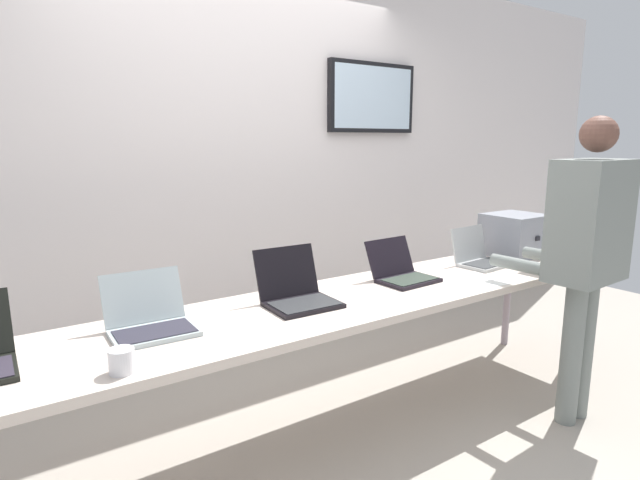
{
  "coord_description": "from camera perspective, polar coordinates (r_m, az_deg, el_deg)",
  "views": [
    {
      "loc": [
        -1.51,
        -2.02,
        1.53
      ],
      "look_at": [
        -0.05,
        0.09,
        1.03
      ],
      "focal_mm": 29.04,
      "sensor_mm": 36.0,
      "label": 1
    }
  ],
  "objects": [
    {
      "name": "back_wall",
      "position": [
        3.5,
        -8.75,
        8.5
      ],
      "size": [
        8.0,
        0.11,
        2.75
      ],
      "color": "silver",
      "rests_on": "ground"
    },
    {
      "name": "person",
      "position": [
        3.05,
        27.28,
        -0.29
      ],
      "size": [
        0.45,
        0.6,
        1.65
      ],
      "color": "gray",
      "rests_on": "ground"
    },
    {
      "name": "laptop_station_4",
      "position": [
        3.49,
        17.15,
        -1.72
      ],
      "size": [
        0.35,
        0.3,
        0.24
      ],
      "color": "#B1B4B4",
      "rests_on": "workbench"
    },
    {
      "name": "coffee_mug",
      "position": [
        1.96,
        -21.02,
        -12.32
      ],
      "size": [
        0.09,
        0.09,
        0.09
      ],
      "color": "white",
      "rests_on": "workbench"
    },
    {
      "name": "laptop_station_3",
      "position": [
        3.0,
        8.96,
        -3.42
      ],
      "size": [
        0.34,
        0.33,
        0.22
      ],
      "color": "black",
      "rests_on": "workbench"
    },
    {
      "name": "workbench",
      "position": [
        2.65,
        2.08,
        -7.4
      ],
      "size": [
        3.73,
        0.7,
        0.74
      ],
      "color": "beige",
      "rests_on": "ground"
    },
    {
      "name": "equipment_box",
      "position": [
        3.86,
        20.63,
        0.57
      ],
      "size": [
        0.37,
        0.36,
        0.29
      ],
      "color": "gray",
      "rests_on": "workbench"
    },
    {
      "name": "ground",
      "position": [
        2.95,
        1.98,
        -20.63
      ],
      "size": [
        8.0,
        8.0,
        0.04
      ],
      "primitive_type": "cube",
      "color": "#A79E91"
    },
    {
      "name": "laptop_station_2",
      "position": [
        2.55,
        -2.56,
        -5.72
      ],
      "size": [
        0.35,
        0.35,
        0.26
      ],
      "color": "black",
      "rests_on": "workbench"
    },
    {
      "name": "laptop_station_1",
      "position": [
        2.31,
        -18.25,
        -8.23
      ],
      "size": [
        0.35,
        0.33,
        0.23
      ],
      "color": "#A9B7B9",
      "rests_on": "workbench"
    },
    {
      "name": "paper_sheet",
      "position": [
        3.13,
        17.28,
        -4.19
      ],
      "size": [
        0.24,
        0.32,
        0.0
      ],
      "color": "white",
      "rests_on": "workbench"
    }
  ]
}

